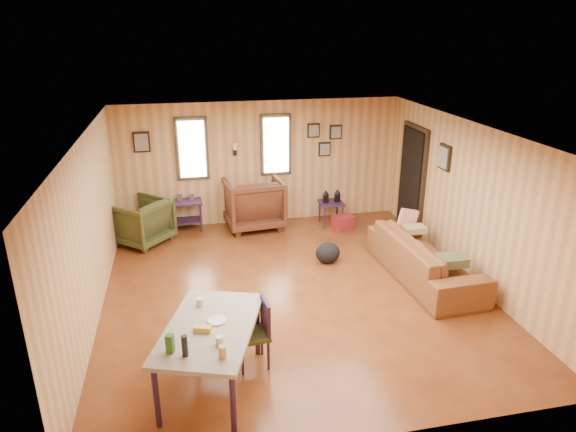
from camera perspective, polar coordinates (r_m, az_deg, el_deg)
The scene contains 11 objects.
room at distance 7.55m, azimuth 1.45°, elevation 0.87°, with size 5.54×6.04×2.44m.
sofa at distance 8.22m, azimuth 15.02°, elevation -3.80°, with size 2.35×0.69×0.92m, color brown.
recliner_brown at distance 9.96m, azimuth -3.93°, elevation 1.79°, with size 1.07×1.00×1.10m, color #532A18.
recliner_green at distance 9.59m, azimuth -16.00°, elevation -0.40°, with size 0.87×0.82×0.90m, color #3B3F1D.
end_table at distance 10.05m, azimuth -11.15°, elevation 0.73°, with size 0.59×0.54×0.72m.
side_table at distance 10.10m, azimuth 4.83°, elevation 1.69°, with size 0.45×0.45×0.72m.
cooler at distance 10.00m, azimuth 6.13°, elevation -0.71°, with size 0.45×0.37×0.27m.
backpack at distance 8.58m, azimuth 4.45°, elevation -4.11°, with size 0.45×0.36×0.36m.
sofa_pillows at distance 8.52m, azimuth 15.46°, elevation -2.63°, with size 0.42×1.76×0.37m.
dining_table at distance 5.61m, azimuth -8.69°, elevation -12.68°, with size 1.34×1.72×0.99m.
dining_chair at distance 6.05m, azimuth -3.42°, elevation -12.41°, with size 0.41×0.41×0.83m.
Camera 1 is at (-1.48, -6.64, 3.76)m, focal length 32.00 mm.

